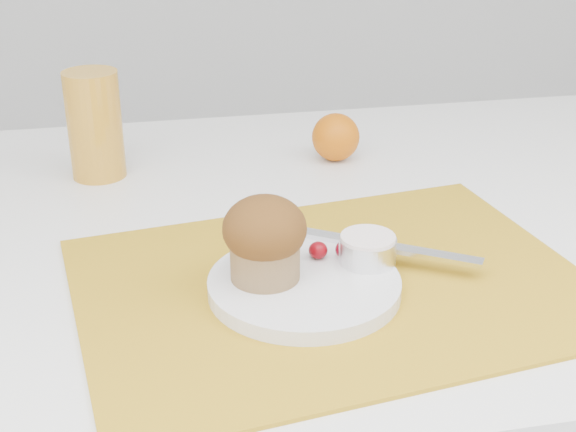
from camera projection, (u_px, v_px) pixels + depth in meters
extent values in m
cube|color=#C08E1A|center=(333.00, 284.00, 0.80)|extent=(0.55, 0.43, 0.00)
cylinder|color=white|center=(304.00, 285.00, 0.78)|extent=(0.21, 0.21, 0.02)
cylinder|color=silver|center=(367.00, 250.00, 0.80)|extent=(0.06, 0.06, 0.03)
cylinder|color=white|center=(368.00, 239.00, 0.80)|extent=(0.07, 0.07, 0.01)
ellipsoid|color=#530207|center=(318.00, 250.00, 0.81)|extent=(0.02, 0.02, 0.02)
ellipsoid|color=#4F020D|center=(346.00, 250.00, 0.81)|extent=(0.02, 0.02, 0.02)
cube|color=silver|center=(386.00, 247.00, 0.83)|extent=(0.18, 0.12, 0.01)
sphere|color=#D56407|center=(336.00, 137.00, 1.11)|extent=(0.07, 0.07, 0.07)
cylinder|color=gold|center=(95.00, 125.00, 1.04)|extent=(0.08, 0.08, 0.14)
cylinder|color=olive|center=(265.00, 261.00, 0.77)|extent=(0.07, 0.07, 0.04)
ellipsoid|color=#391E0A|center=(265.00, 229.00, 0.76)|extent=(0.08, 0.08, 0.06)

